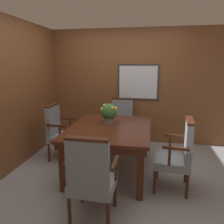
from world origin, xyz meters
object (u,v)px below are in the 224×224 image
at_px(chair_head_near, 91,176).
at_px(potted_plant, 109,113).
at_px(dining_table, 110,132).
at_px(chair_left_far, 60,130).
at_px(chair_right_near, 179,153).
at_px(chair_head_far, 122,121).

height_order(chair_head_near, potted_plant, potted_plant).
relative_size(dining_table, chair_left_far, 1.58).
distance_m(chair_right_near, potted_plant, 1.26).
bearing_deg(chair_left_far, chair_right_near, -108.94).
bearing_deg(chair_left_far, chair_head_near, -146.04).
relative_size(chair_right_near, potted_plant, 3.05).
height_order(dining_table, chair_left_far, chair_left_far).
distance_m(chair_left_far, potted_plant, 1.05).
distance_m(dining_table, chair_head_near, 1.18).
relative_size(chair_head_far, potted_plant, 3.05).
distance_m(chair_left_far, chair_right_near, 2.14).
height_order(chair_left_far, potted_plant, potted_plant).
xyz_separation_m(chair_right_near, potted_plant, (-1.07, 0.53, 0.40)).
distance_m(chair_right_near, chair_head_far, 1.83).
xyz_separation_m(chair_left_far, chair_head_far, (1.03, 0.84, 0.00)).
xyz_separation_m(dining_table, chair_head_near, (0.01, -1.17, -0.13)).
xyz_separation_m(chair_head_near, chair_head_far, (0.01, 2.36, 0.00)).
height_order(chair_head_far, potted_plant, potted_plant).
xyz_separation_m(chair_right_near, chair_head_near, (-1.00, -0.83, 0.00)).
height_order(chair_left_far, chair_head_near, same).
height_order(dining_table, chair_right_near, chair_right_near).
distance_m(chair_head_near, chair_head_far, 2.36).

